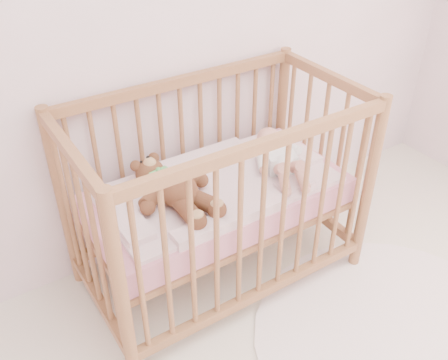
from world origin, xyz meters
TOP-DOWN VIEW (x-y plane):
  - crib at (0.08, 1.60)m, footprint 1.36×0.76m
  - mattress at (0.08, 1.60)m, footprint 1.22×0.62m
  - blanket at (0.08, 1.60)m, footprint 1.10×0.58m
  - baby at (0.42, 1.58)m, footprint 0.43×0.60m
  - teddy_bear at (-0.15, 1.58)m, footprint 0.48×0.61m
  - rug at (0.54, 0.76)m, footprint 1.35×1.35m

SIDE VIEW (x-z plane):
  - rug at x=0.54m, z-range 0.00..0.01m
  - mattress at x=0.08m, z-range 0.42..0.55m
  - crib at x=0.08m, z-range 0.00..1.00m
  - blanket at x=0.08m, z-range 0.53..0.59m
  - baby at x=0.42m, z-range 0.57..0.70m
  - teddy_bear at x=-0.15m, z-range 0.57..0.72m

